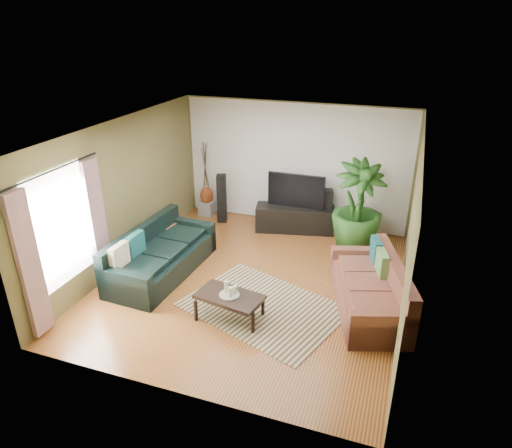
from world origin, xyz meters
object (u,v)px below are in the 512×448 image
at_px(speaker_right, 328,211).
at_px(side_table, 166,234).
at_px(television, 296,191).
at_px(vase, 207,195).
at_px(sofa_left, 162,252).
at_px(sofa_right, 369,286).
at_px(speaker_left, 222,198).
at_px(potted_plant, 358,206).
at_px(tv_stand, 295,219).
at_px(coffee_table, 230,306).
at_px(pedestal, 207,208).

bearing_deg(speaker_right, side_table, -163.53).
bearing_deg(television, vase, 176.07).
bearing_deg(vase, sofa_left, -82.31).
bearing_deg(side_table, sofa_right, -12.23).
bearing_deg(speaker_left, side_table, -127.92).
bearing_deg(side_table, television, 34.94).
height_order(television, potted_plant, potted_plant).
distance_m(sofa_right, potted_plant, 2.21).
distance_m(speaker_right, vase, 2.85).
bearing_deg(sofa_left, tv_stand, -32.66).
distance_m(speaker_left, potted_plant, 3.07).
height_order(coffee_table, pedestal, coffee_table).
height_order(sofa_left, speaker_left, speaker_left).
bearing_deg(potted_plant, tv_stand, 164.56).
bearing_deg(vase, potted_plant, -8.75).
bearing_deg(potted_plant, sofa_right, -76.55).
xyz_separation_m(sofa_left, side_table, (-0.47, 0.97, -0.16)).
height_order(sofa_left, sofa_right, same).
distance_m(television, pedestal, 2.31).
bearing_deg(sofa_left, television, -32.45).
bearing_deg(pedestal, potted_plant, -8.75).
height_order(television, vase, television).
bearing_deg(coffee_table, speaker_right, 86.96).
bearing_deg(speaker_left, vase, 137.96).
bearing_deg(potted_plant, speaker_left, 174.20).
bearing_deg(tv_stand, speaker_right, 1.58).
distance_m(sofa_left, potted_plant, 3.86).
distance_m(speaker_left, side_table, 1.65).
height_order(tv_stand, potted_plant, potted_plant).
xyz_separation_m(coffee_table, pedestal, (-2.04, 3.59, -0.04)).
distance_m(sofa_right, side_table, 4.24).
bearing_deg(sofa_left, side_table, 28.88).
distance_m(sofa_left, vase, 2.74).
height_order(pedestal, vase, vase).
height_order(potted_plant, side_table, potted_plant).
bearing_deg(side_table, coffee_table, -40.57).
distance_m(coffee_table, side_table, 2.83).
bearing_deg(tv_stand, potted_plant, -27.98).
bearing_deg(potted_plant, pedestal, 171.25).
bearing_deg(television, speaker_right, 12.51).
distance_m(coffee_table, speaker_left, 3.71).
xyz_separation_m(sofa_left, speaker_left, (0.12, 2.48, 0.13)).
bearing_deg(speaker_right, tv_stand, -179.95).
relative_size(tv_stand, potted_plant, 0.93).
relative_size(tv_stand, pedestal, 5.07).
height_order(sofa_left, vase, sofa_left).
xyz_separation_m(coffee_table, side_table, (-2.15, 1.84, 0.06)).
xyz_separation_m(sofa_left, potted_plant, (3.16, 2.17, 0.47)).
relative_size(speaker_right, potted_plant, 0.54).
distance_m(potted_plant, side_table, 3.88).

